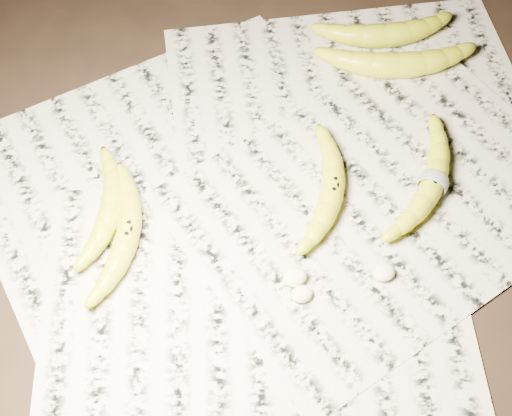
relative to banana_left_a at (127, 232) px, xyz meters
name	(u,v)px	position (x,y,z in m)	size (l,w,h in m)	color
ground	(274,221)	(0.19, -0.05, -0.02)	(3.00, 3.00, 0.00)	black
newspaper_patch	(285,191)	(0.23, -0.02, -0.02)	(0.90, 0.70, 0.01)	beige
banana_left_a	(127,232)	(0.00, 0.00, 0.00)	(0.19, 0.05, 0.03)	yellow
banana_left_b	(111,207)	(-0.01, 0.05, 0.00)	(0.17, 0.05, 0.03)	yellow
banana_center	(332,189)	(0.28, -0.05, 0.00)	(0.19, 0.06, 0.03)	yellow
banana_taped	(434,182)	(0.42, -0.10, 0.00)	(0.20, 0.05, 0.03)	yellow
banana_upper_a	(398,64)	(0.49, 0.11, 0.00)	(0.22, 0.07, 0.04)	yellow
banana_upper_b	(386,34)	(0.50, 0.17, 0.00)	(0.19, 0.06, 0.04)	yellow
measuring_tape	(434,182)	(0.42, -0.10, 0.00)	(0.04, 0.04, 0.00)	white
flesh_chunk_a	(295,276)	(0.18, -0.15, -0.01)	(0.03, 0.03, 0.02)	#EEE9B8
flesh_chunk_b	(302,293)	(0.17, -0.18, -0.01)	(0.03, 0.02, 0.02)	#EEE9B8
flesh_chunk_c	(385,271)	(0.29, -0.19, -0.01)	(0.03, 0.02, 0.02)	#EEE9B8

